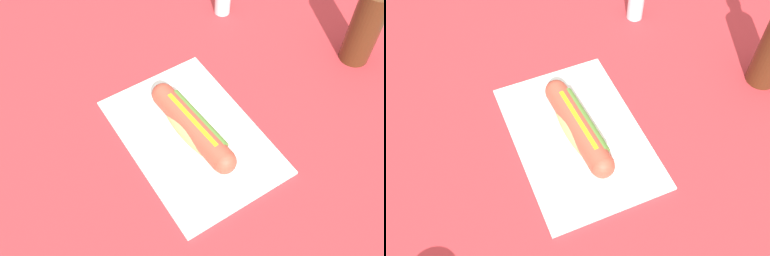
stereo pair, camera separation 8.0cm
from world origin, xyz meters
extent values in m
cylinder|color=brown|center=(-0.38, -0.39, 0.36)|extent=(0.07, 0.07, 0.73)
cylinder|color=brown|center=(-0.38, 0.39, 0.36)|extent=(0.07, 0.07, 0.73)
cube|color=brown|center=(0.00, 0.00, 0.74)|extent=(0.91, 0.95, 0.03)
cube|color=#B72D33|center=(0.00, 0.00, 0.76)|extent=(0.97, 1.01, 0.00)
cube|color=white|center=(0.03, -0.01, 0.76)|extent=(0.39, 0.33, 0.01)
ellipsoid|color=#DBB26B|center=(0.03, -0.01, 0.79)|extent=(0.18, 0.12, 0.05)
cylinder|color=#BC4C38|center=(0.03, -0.01, 0.80)|extent=(0.19, 0.11, 0.04)
sphere|color=#BC4C38|center=(0.11, 0.02, 0.80)|extent=(0.04, 0.04, 0.04)
sphere|color=#BC4C38|center=(-0.06, -0.05, 0.80)|extent=(0.04, 0.04, 0.04)
cube|color=yellow|center=(0.03, -0.01, 0.82)|extent=(0.13, 0.06, 0.00)
cylinder|color=#568433|center=(0.02, 0.00, 0.80)|extent=(0.15, 0.08, 0.02)
cylinder|color=#4C2814|center=(-0.10, 0.37, 0.84)|extent=(0.06, 0.06, 0.17)
cylinder|color=silver|center=(-0.30, 0.14, 0.79)|extent=(0.04, 0.04, 0.06)
camera|label=1|loc=(0.48, -0.12, 1.44)|focal=41.47mm
camera|label=2|loc=(0.49, -0.04, 1.44)|focal=41.47mm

